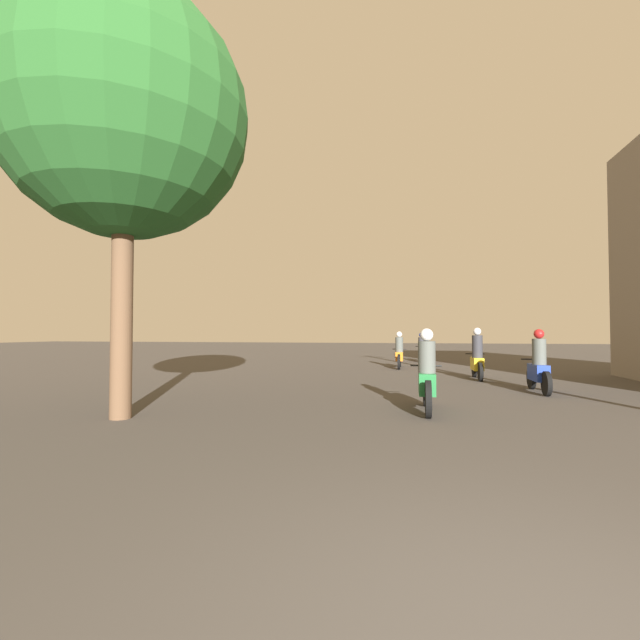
% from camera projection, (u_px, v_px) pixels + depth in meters
% --- Properties ---
extents(motorcycle_green, '(0.60, 1.91, 1.57)m').
position_uv_depth(motorcycle_green, '(427.00, 378.00, 8.05)').
color(motorcycle_green, black).
rests_on(motorcycle_green, ground_plane).
extents(motorcycle_blue, '(0.60, 1.86, 1.58)m').
position_uv_depth(motorcycle_blue, '(539.00, 367.00, 10.61)').
color(motorcycle_blue, black).
rests_on(motorcycle_blue, ground_plane).
extents(motorcycle_yellow, '(0.60, 1.86, 1.64)m').
position_uv_depth(motorcycle_yellow, '(477.00, 359.00, 13.62)').
color(motorcycle_yellow, black).
rests_on(motorcycle_yellow, ground_plane).
extents(motorcycle_orange, '(0.60, 2.07, 1.53)m').
position_uv_depth(motorcycle_orange, '(399.00, 353.00, 17.91)').
color(motorcycle_orange, black).
rests_on(motorcycle_orange, ground_plane).
extents(motorcycle_red, '(0.60, 1.99, 1.49)m').
position_uv_depth(motorcycle_red, '(421.00, 350.00, 22.00)').
color(motorcycle_red, black).
rests_on(motorcycle_red, ground_plane).
extents(street_tree, '(4.34, 4.34, 7.50)m').
position_uv_depth(street_tree, '(124.00, 117.00, 7.55)').
color(street_tree, brown).
rests_on(street_tree, ground_plane).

